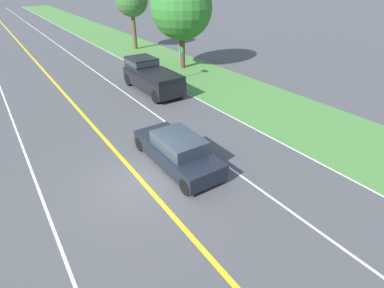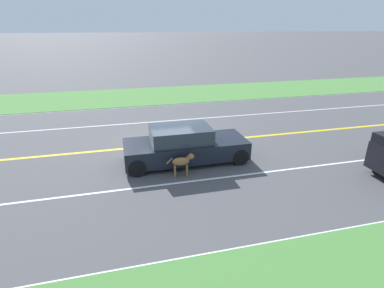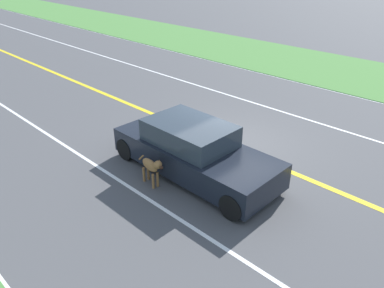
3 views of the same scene
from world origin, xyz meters
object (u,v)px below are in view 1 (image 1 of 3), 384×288
Objects in this scene: dog at (204,148)px; roadside_tree_right_far at (131,0)px; ego_car at (177,151)px; roadside_tree_right_near at (181,8)px; pickup_truck at (151,76)px; street_sign at (180,59)px.

dog is 0.16× the size of roadside_tree_right_far.
roadside_tree_right_near is at bearing 56.48° from ego_car.
roadside_tree_right_far is at bearing 69.64° from pickup_truck.
street_sign is at bearing 68.78° from dog.
roadside_tree_right_near reaches higher than roadside_tree_right_far.
roadside_tree_right_near reaches higher than street_sign.
roadside_tree_right_near reaches higher than ego_car.
street_sign is (-1.79, -2.52, -3.22)m from roadside_tree_right_near.
roadside_tree_right_near is (4.87, 3.55, 3.76)m from pickup_truck.
pickup_truck is 3.29m from street_sign.
roadside_tree_right_far is at bearing 69.37° from ego_car.
dog is 11.73m from street_sign.
street_sign is at bearing -125.35° from roadside_tree_right_near.
roadside_tree_right_near reaches higher than pickup_truck.
roadside_tree_right_far is (8.17, 21.69, 4.17)m from ego_car.
roadside_tree_right_far is (6.99, 22.01, 4.28)m from dog.
roadside_tree_right_near is 9.11m from roadside_tree_right_far.
ego_car is at bearing 170.79° from dog.
pickup_truck is 14.03m from roadside_tree_right_far.
ego_car is at bearing -123.52° from roadside_tree_right_near.
roadside_tree_right_far is 12.19m from street_sign.
street_sign is at bearing 18.49° from pickup_truck.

